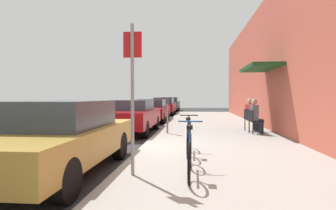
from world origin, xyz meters
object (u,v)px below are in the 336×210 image
bicycle_0 (190,155)px  parked_car_2 (152,110)px  parked_car_1 (132,116)px  parked_car_4 (170,104)px  parking_meter (167,113)px  bicycle_1 (188,139)px  cafe_chair_1 (250,118)px  parked_car_3 (164,106)px  street_sign (132,87)px  cafe_chair_0 (254,120)px  seated_patron_0 (256,115)px  parked_car_0 (60,136)px  seated_patron_1 (251,113)px

bicycle_0 → parked_car_2: bearing=102.2°
parked_car_1 → parked_car_4: bearing=90.0°
parking_meter → parked_car_1: bearing=150.9°
bicycle_1 → cafe_chair_1: bicycle_1 is taller
parked_car_3 → parked_car_4: (0.00, 6.08, 0.02)m
parked_car_2 → street_sign: bearing=-82.6°
bicycle_0 → bicycle_1: 1.74m
cafe_chair_0 → bicycle_1: bearing=-120.8°
parking_meter → seated_patron_0: 3.25m
seated_patron_0 → parked_car_4: bearing=104.7°
parked_car_4 → bicycle_0: bearing=-84.1°
street_sign → cafe_chair_1: size_ratio=2.99×
parked_car_2 → parked_car_4: parked_car_4 is taller
parked_car_2 → parking_meter: parking_meter is taller
parked_car_1 → bicycle_0: size_ratio=2.57×
parked_car_2 → parked_car_3: size_ratio=1.00×
parked_car_4 → bicycle_1: 22.35m
parked_car_2 → cafe_chair_0: (4.74, -5.88, -0.08)m
cafe_chair_0 → seated_patron_0: bearing=9.7°
parked_car_0 → cafe_chair_1: size_ratio=5.06×
parked_car_4 → bicycle_1: parked_car_4 is taller
parked_car_1 → seated_patron_0: (4.80, -0.64, 0.10)m
parked_car_3 → parking_meter: size_ratio=3.33×
parked_car_1 → cafe_chair_0: size_ratio=5.06×
parked_car_2 → seated_patron_1: bearing=-46.6°
street_sign → seated_patron_1: street_sign is taller
bicycle_0 → bicycle_1: same height
parking_meter → parked_car_2: bearing=104.3°
parked_car_2 → cafe_chair_1: 6.95m
parking_meter → bicycle_1: bearing=-76.7°
bicycle_0 → parked_car_3: bearing=97.9°
parked_car_3 → bicycle_1: size_ratio=2.57×
parked_car_0 → seated_patron_1: seated_patron_1 is taller
parked_car_1 → cafe_chair_0: bearing=-7.8°
seated_patron_0 → parked_car_1: bearing=172.4°
parking_meter → street_sign: (-0.05, -5.50, 0.75)m
parked_car_4 → cafe_chair_1: bearing=-74.9°
bicycle_0 → cafe_chair_1: size_ratio=1.97×
street_sign → bicycle_1: street_sign is taller
cafe_chair_0 → seated_patron_0: (0.06, 0.01, 0.19)m
cafe_chair_1 → parked_car_3: bearing=112.5°
parked_car_1 → bicycle_0: (2.48, -6.28, -0.23)m
bicycle_0 → seated_patron_0: (2.31, 5.65, 0.34)m
parked_car_4 → seated_patron_1: bearing=-74.7°
parked_car_0 → parked_car_1: size_ratio=1.00×
parked_car_0 → seated_patron_0: seated_patron_0 is taller
bicycle_0 → seated_patron_0: 6.11m
bicycle_0 → seated_patron_0: size_ratio=1.33×
parked_car_2 → seated_patron_1: (4.80, -5.07, 0.12)m
parked_car_3 → bicycle_0: 18.06m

